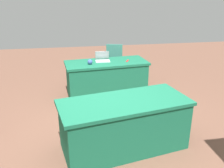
% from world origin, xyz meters
% --- Properties ---
extents(ground_plane, '(14.40, 14.40, 0.00)m').
position_xyz_m(ground_plane, '(0.00, 0.00, 0.00)').
color(ground_plane, brown).
extents(table_foreground, '(1.90, 0.93, 0.78)m').
position_xyz_m(table_foreground, '(-0.29, -1.86, 0.39)').
color(table_foreground, '#196647').
rests_on(table_foreground, ground).
extents(table_mid_left, '(2.01, 1.16, 0.78)m').
position_xyz_m(table_mid_left, '(-0.23, 0.25, 0.39)').
color(table_mid_left, '#196647').
rests_on(table_mid_left, ground).
extents(chair_by_pillar, '(0.54, 0.54, 0.98)m').
position_xyz_m(chair_by_pillar, '(-0.67, -2.88, 0.57)').
color(chair_by_pillar, '#9E9993').
rests_on(chair_by_pillar, ground).
extents(laptop_silver, '(0.33, 0.31, 0.21)m').
position_xyz_m(laptop_silver, '(-0.21, -1.96, 0.82)').
color(laptop_silver, silver).
rests_on(laptop_silver, table_foreground).
extents(yarn_ball, '(0.11, 0.11, 0.11)m').
position_xyz_m(yarn_ball, '(0.09, -1.72, 0.83)').
color(yarn_ball, '#3F5999').
rests_on(yarn_ball, table_foreground).
extents(scissors_red, '(0.11, 0.18, 0.01)m').
position_xyz_m(scissors_red, '(-0.77, -1.85, 0.78)').
color(scissors_red, red).
rests_on(scissors_red, table_foreground).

